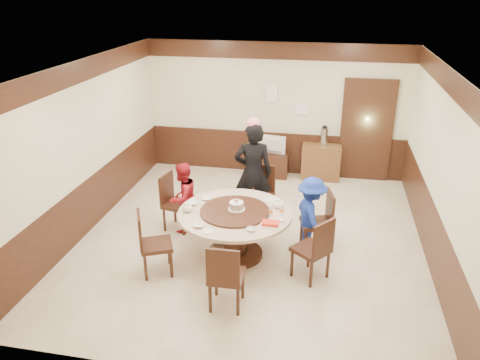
% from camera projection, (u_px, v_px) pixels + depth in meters
% --- Properties ---
extents(room, '(6.00, 6.04, 2.84)m').
position_uv_depth(room, '(252.00, 178.00, 7.33)').
color(room, beige).
rests_on(room, ground).
extents(banquet_table, '(1.71, 1.71, 0.78)m').
position_uv_depth(banquet_table, '(235.00, 225.00, 7.05)').
color(banquet_table, '#341A10').
rests_on(banquet_table, ground).
extents(chair_0, '(0.54, 0.53, 0.97)m').
position_uv_depth(chair_0, '(316.00, 232.00, 7.32)').
color(chair_0, '#341A10').
rests_on(chair_0, ground).
extents(chair_1, '(0.50, 0.51, 0.97)m').
position_uv_depth(chair_1, '(260.00, 203.00, 8.25)').
color(chair_1, '#341A10').
rests_on(chair_1, ground).
extents(chair_2, '(0.52, 0.52, 0.97)m').
position_uv_depth(chair_2, '(177.00, 212.00, 7.94)').
color(chair_2, '#341A10').
rests_on(chair_2, ground).
extents(chair_3, '(0.59, 0.58, 0.97)m').
position_uv_depth(chair_3, '(155.00, 254.00, 6.72)').
color(chair_3, '#341A10').
rests_on(chair_3, ground).
extents(chair_4, '(0.45, 0.46, 0.97)m').
position_uv_depth(chair_4, '(226.00, 286.00, 6.01)').
color(chair_4, '#341A10').
rests_on(chair_4, ground).
extents(chair_5, '(0.62, 0.62, 0.97)m').
position_uv_depth(chair_5, '(311.00, 259.00, 6.60)').
color(chair_5, '#341A10').
rests_on(chair_5, ground).
extents(person_standing, '(0.71, 0.53, 1.78)m').
position_uv_depth(person_standing, '(253.00, 173.00, 8.00)').
color(person_standing, black).
rests_on(person_standing, ground).
extents(person_red, '(0.65, 0.72, 1.21)m').
position_uv_depth(person_red, '(183.00, 198.00, 7.77)').
color(person_red, '#A51622').
rests_on(person_red, ground).
extents(person_blue, '(0.75, 0.92, 1.24)m').
position_uv_depth(person_blue, '(311.00, 216.00, 7.13)').
color(person_blue, '#18309A').
rests_on(person_blue, ground).
extents(birthday_cake, '(0.26, 0.26, 0.18)m').
position_uv_depth(birthday_cake, '(236.00, 206.00, 6.96)').
color(birthday_cake, white).
rests_on(birthday_cake, banquet_table).
extents(teapot_left, '(0.17, 0.15, 0.13)m').
position_uv_depth(teapot_left, '(187.00, 208.00, 6.95)').
color(teapot_left, white).
rests_on(teapot_left, banquet_table).
extents(teapot_right, '(0.17, 0.15, 0.13)m').
position_uv_depth(teapot_right, '(278.00, 204.00, 7.07)').
color(teapot_right, white).
rests_on(teapot_right, banquet_table).
extents(bowl_0, '(0.14, 0.14, 0.03)m').
position_uv_depth(bowl_0, '(206.00, 199.00, 7.35)').
color(bowl_0, white).
rests_on(bowl_0, banquet_table).
extents(bowl_1, '(0.13, 0.13, 0.04)m').
position_uv_depth(bowl_1, '(251.00, 229.00, 6.44)').
color(bowl_1, white).
rests_on(bowl_1, banquet_table).
extents(bowl_2, '(0.16, 0.16, 0.04)m').
position_uv_depth(bowl_2, '(199.00, 225.00, 6.55)').
color(bowl_2, white).
rests_on(bowl_2, banquet_table).
extents(bowl_3, '(0.14, 0.14, 0.04)m').
position_uv_depth(bowl_3, '(279.00, 220.00, 6.68)').
color(bowl_3, white).
rests_on(bowl_3, banquet_table).
extents(bowl_4, '(0.17, 0.17, 0.04)m').
position_uv_depth(bowl_4, '(193.00, 203.00, 7.20)').
color(bowl_4, white).
rests_on(bowl_4, banquet_table).
extents(saucer_near, '(0.18, 0.18, 0.01)m').
position_uv_depth(saucer_near, '(208.00, 231.00, 6.42)').
color(saucer_near, white).
rests_on(saucer_near, banquet_table).
extents(saucer_far, '(0.18, 0.18, 0.01)m').
position_uv_depth(saucer_far, '(269.00, 200.00, 7.34)').
color(saucer_far, white).
rests_on(saucer_far, banquet_table).
extents(shrimp_platter, '(0.30, 0.20, 0.06)m').
position_uv_depth(shrimp_platter, '(270.00, 224.00, 6.57)').
color(shrimp_platter, white).
rests_on(shrimp_platter, banquet_table).
extents(bottle_0, '(0.06, 0.06, 0.16)m').
position_uv_depth(bottle_0, '(271.00, 211.00, 6.83)').
color(bottle_0, white).
rests_on(bottle_0, banquet_table).
extents(bottle_1, '(0.06, 0.06, 0.16)m').
position_uv_depth(bottle_1, '(282.00, 210.00, 6.86)').
color(bottle_1, white).
rests_on(bottle_1, banquet_table).
extents(tv_stand, '(0.85, 0.45, 0.50)m').
position_uv_depth(tv_stand, '(268.00, 164.00, 10.14)').
color(tv_stand, '#341A10').
rests_on(tv_stand, ground).
extents(television, '(0.69, 0.23, 0.40)m').
position_uv_depth(television, '(269.00, 145.00, 9.96)').
color(television, gray).
rests_on(television, tv_stand).
extents(side_cabinet, '(0.80, 0.40, 0.75)m').
position_uv_depth(side_cabinet, '(321.00, 162.00, 9.92)').
color(side_cabinet, brown).
rests_on(side_cabinet, ground).
extents(thermos, '(0.15, 0.15, 0.38)m').
position_uv_depth(thermos, '(324.00, 137.00, 9.69)').
color(thermos, silver).
rests_on(thermos, side_cabinet).
extents(notice_left, '(0.25, 0.00, 0.35)m').
position_uv_depth(notice_left, '(271.00, 94.00, 9.74)').
color(notice_left, white).
rests_on(notice_left, room).
extents(notice_right, '(0.30, 0.00, 0.22)m').
position_uv_depth(notice_right, '(302.00, 109.00, 9.74)').
color(notice_right, white).
rests_on(notice_right, room).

